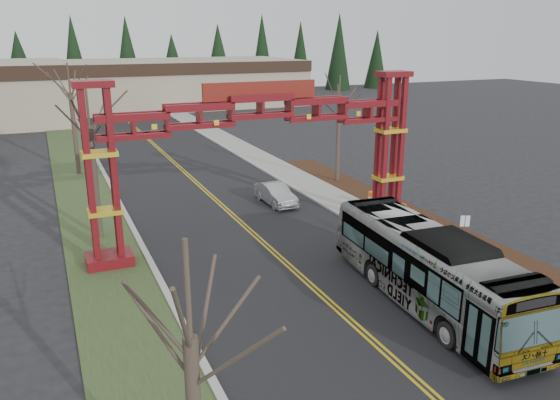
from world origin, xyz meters
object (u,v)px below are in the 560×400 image
gateway_arch (261,133)px  silver_sedan (276,194)px  bare_tree_median_far (70,94)px  barrel_north (372,200)px  street_sign (464,227)px  retail_building_east (176,83)px  transit_bus (429,268)px  barrel_mid (388,206)px  barrel_south (401,213)px  bare_tree_median_near (190,339)px  bare_tree_right_far (339,104)px  bare_tree_median_mid (90,127)px

gateway_arch → silver_sedan: bearing=60.6°
bare_tree_median_far → barrel_north: size_ratio=8.37×
street_sign → barrel_north: bearing=89.0°
retail_building_east → transit_bus: retail_building_east is taller
gateway_arch → bare_tree_median_far: size_ratio=2.07×
retail_building_east → gateway_arch: bearing=-99.2°
gateway_arch → retail_building_east: bearing=80.8°
barrel_mid → gateway_arch: bearing=-171.2°
barrel_south → street_sign: bearing=-91.2°
bare_tree_median_near → bare_tree_right_far: size_ratio=0.89×
retail_building_east → bare_tree_median_far: bare_tree_median_far is taller
retail_building_east → transit_bus: bearing=-95.1°
bare_tree_median_near → bare_tree_median_far: size_ratio=0.81×
bare_tree_median_far → transit_bus: bearing=-68.3°
bare_tree_median_far → barrel_mid: bare_tree_median_far is taller
bare_tree_median_near → bare_tree_right_far: 31.46m
barrel_mid → retail_building_east: bearing=89.2°
silver_sedan → barrel_mid: 7.40m
gateway_arch → street_sign: size_ratio=8.65×
bare_tree_right_far → transit_bus: bearing=-108.5°
retail_building_east → bare_tree_median_far: bearing=-113.2°
retail_building_east → bare_tree_right_far: bare_tree_right_far is taller
transit_bus → bare_tree_right_far: 20.40m
retail_building_east → barrel_south: retail_building_east is taller
street_sign → barrel_south: 5.55m
bare_tree_median_far → barrel_south: 27.05m
bare_tree_median_near → bare_tree_right_far: (18.00, 25.79, 0.97)m
bare_tree_median_mid → street_sign: bare_tree_median_mid is taller
transit_bus → bare_tree_right_far: bearing=75.5°
bare_tree_median_near → barrel_mid: size_ratio=7.41×
bare_tree_median_mid → barrel_north: 17.90m
street_sign → barrel_south: (0.12, 5.47, -0.95)m
bare_tree_median_far → barrel_mid: (17.17, -18.57, -5.96)m
silver_sedan → barrel_north: silver_sedan is taller
bare_tree_median_far → barrel_north: 24.78m
retail_building_east → bare_tree_right_far: size_ratio=4.74×
street_sign → bare_tree_right_far: bearing=85.4°
silver_sedan → barrel_mid: bearing=-41.4°
bare_tree_median_mid → bare_tree_right_far: bare_tree_median_mid is taller
bare_tree_median_far → retail_building_east: bearing=66.8°
retail_building_east → street_sign: size_ratio=18.07×
bare_tree_median_near → barrel_north: (16.93, 19.17, -4.44)m
barrel_south → barrel_mid: barrel_south is taller
retail_building_east → barrel_mid: retail_building_east is taller
silver_sedan → bare_tree_right_far: size_ratio=0.51×
silver_sedan → bare_tree_right_far: bare_tree_right_far is taller
transit_bus → silver_sedan: size_ratio=2.86×
bare_tree_right_far → street_sign: size_ratio=3.81×
barrel_mid → bare_tree_median_far: bearing=132.8°
transit_bus → bare_tree_median_far: size_ratio=1.34×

